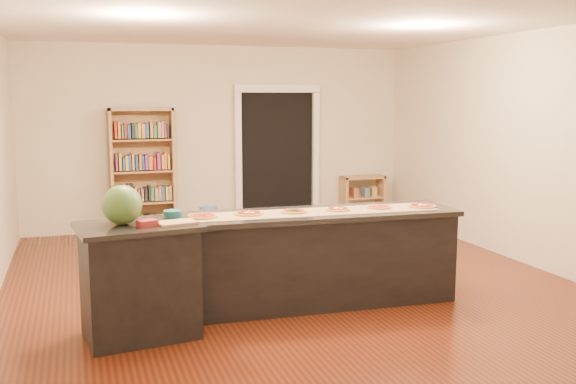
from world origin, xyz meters
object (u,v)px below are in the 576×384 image
object	(u,v)px
side_counter	(140,280)
waste_bin	(208,219)
watermelon	(122,205)
bookshelf	(143,171)
low_shelf	(362,197)
kitchen_island	(316,257)

from	to	relation	value
side_counter	waste_bin	bearing A→B (deg)	63.67
waste_bin	watermelon	distance (m)	4.38
bookshelf	waste_bin	xyz separation A→B (m)	(0.93, -0.22, -0.74)
bookshelf	watermelon	bearing A→B (deg)	-97.84
watermelon	waste_bin	bearing A→B (deg)	69.34
side_counter	waste_bin	xyz separation A→B (m)	(1.39, 4.03, -0.30)
low_shelf	side_counter	bearing A→B (deg)	-133.53
waste_bin	low_shelf	bearing A→B (deg)	4.91
watermelon	kitchen_island	bearing A→B (deg)	10.10
low_shelf	bookshelf	bearing A→B (deg)	-179.82
waste_bin	kitchen_island	bearing A→B (deg)	-84.67
low_shelf	watermelon	size ratio (longest dim) A/B	2.19
side_counter	waste_bin	distance (m)	4.27
side_counter	kitchen_island	bearing A→B (deg)	4.36
kitchen_island	watermelon	xyz separation A→B (m)	(-1.85, -0.33, 0.68)
kitchen_island	side_counter	bearing A→B (deg)	-165.69
waste_bin	watermelon	world-z (taller)	watermelon
watermelon	bookshelf	bearing A→B (deg)	82.16
kitchen_island	watermelon	bearing A→B (deg)	-167.23
low_shelf	kitchen_island	bearing A→B (deg)	-120.65
bookshelf	waste_bin	world-z (taller)	bookshelf
kitchen_island	low_shelf	world-z (taller)	kitchen_island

